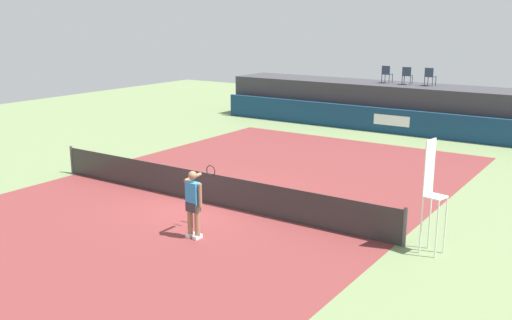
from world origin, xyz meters
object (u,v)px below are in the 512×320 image
(spectator_chair_center, at_px, (430,76))
(umpire_chair, at_px, (432,189))
(net_post_far, at_px, (405,228))
(spectator_chair_left, at_px, (407,75))
(tennis_player, at_px, (194,202))
(net_post_near, at_px, (72,160))
(spectator_chair_far_left, at_px, (387,73))

(spectator_chair_center, relative_size, umpire_chair, 0.32)
(umpire_chair, distance_m, net_post_far, 1.23)
(spectator_chair_left, bearing_deg, tennis_player, -87.01)
(net_post_near, height_order, net_post_far, same)
(spectator_chair_far_left, bearing_deg, umpire_chair, -64.59)
(spectator_chair_left, height_order, spectator_chair_center, same)
(spectator_chair_center, bearing_deg, spectator_chair_left, -173.28)
(spectator_chair_center, bearing_deg, net_post_near, -117.30)
(spectator_chair_left, height_order, net_post_near, spectator_chair_left)
(spectator_chair_left, distance_m, umpire_chair, 16.44)
(spectator_chair_center, relative_size, tennis_player, 0.50)
(spectator_chair_far_left, relative_size, tennis_player, 0.50)
(net_post_far, bearing_deg, spectator_chair_left, 110.13)
(net_post_near, height_order, tennis_player, tennis_player)
(spectator_chair_left, distance_m, spectator_chair_center, 1.11)
(umpire_chair, relative_size, net_post_near, 2.76)
(spectator_chair_left, bearing_deg, spectator_chair_center, 6.72)
(spectator_chair_left, relative_size, net_post_far, 0.89)
(net_post_far, bearing_deg, tennis_player, -152.76)
(spectator_chair_center, distance_m, net_post_near, 17.42)
(umpire_chair, height_order, tennis_player, umpire_chair)
(spectator_chair_left, bearing_deg, net_post_near, -114.13)
(spectator_chair_center, xyz_separation_m, tennis_player, (-0.19, -17.75, -1.73))
(spectator_chair_center, distance_m, net_post_far, 16.14)
(net_post_far, xyz_separation_m, tennis_player, (-4.66, -2.40, 0.46))
(umpire_chair, relative_size, net_post_far, 2.76)
(net_post_near, bearing_deg, spectator_chair_center, 62.70)
(tennis_player, bearing_deg, net_post_far, 27.24)
(net_post_far, bearing_deg, spectator_chair_center, 106.25)
(spectator_chair_left, distance_m, net_post_near, 16.82)
(net_post_far, relative_size, tennis_player, 0.56)
(spectator_chair_far_left, distance_m, net_post_far, 16.90)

